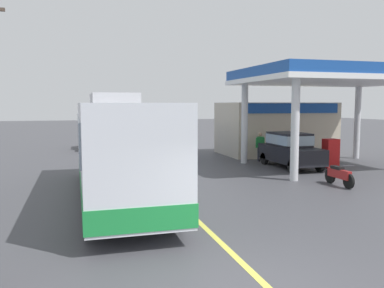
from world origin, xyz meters
TOP-DOWN VIEW (x-y plane):
  - ground at (0.00, 20.00)m, footprint 120.00×120.00m
  - lane_divider_stripe at (0.00, 15.00)m, footprint 0.16×50.00m
  - coach_bus_main at (-1.90, 7.56)m, footprint 2.60×11.04m
  - gas_station_roadside at (9.47, 15.77)m, footprint 9.10×11.95m
  - car_at_pump at (7.44, 12.18)m, footprint 1.70×4.20m
  - minibus_opposing_lane at (1.87, 18.12)m, footprint 2.04×6.13m
  - motorcycle_parked_forecourt at (6.93, 7.35)m, footprint 0.55×1.80m
  - pedestrian_near_pump at (6.97, 14.75)m, footprint 0.55×0.22m
  - car_trailing_behind_bus at (-1.93, 24.09)m, footprint 1.70×4.20m

SIDE VIEW (x-z plane):
  - ground at x=0.00m, z-range 0.00..0.00m
  - lane_divider_stripe at x=0.00m, z-range 0.00..0.01m
  - motorcycle_parked_forecourt at x=6.93m, z-range -0.02..0.90m
  - pedestrian_near_pump at x=6.97m, z-range 0.10..1.76m
  - car_at_pump at x=7.44m, z-range 0.10..1.92m
  - car_trailing_behind_bus at x=-1.93m, z-range 0.10..1.92m
  - minibus_opposing_lane at x=1.87m, z-range 0.25..2.69m
  - coach_bus_main at x=-1.90m, z-range -0.12..3.56m
  - gas_station_roadside at x=9.47m, z-range 0.08..5.18m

